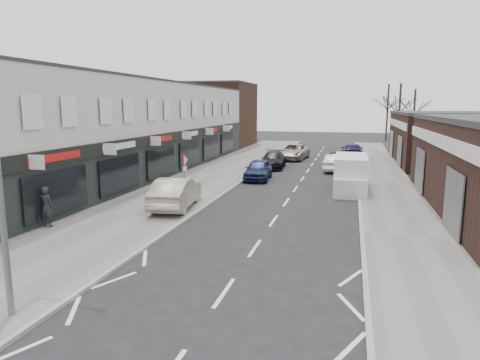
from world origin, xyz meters
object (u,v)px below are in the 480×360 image
Objects in this scene: parked_car_left_b at (273,160)px; parked_car_right_b at (337,158)px; parked_car_right_c at (352,151)px; parked_car_left_c at (293,152)px; pedestrian at (46,207)px; street_lamp at (0,134)px; parked_car_right_a at (336,163)px; parked_car_left_a at (258,170)px; white_van at (351,174)px; warning_sign at (185,164)px; sedan_on_pavement at (176,192)px.

parked_car_left_b is 5.75m from parked_car_right_b.
parked_car_left_c is at bearing 18.00° from parked_car_right_c.
pedestrian is at bearing -109.75° from parked_car_left_b.
parked_car_right_c is at bearing 24.68° from parked_car_left_c.
pedestrian is at bearing 123.73° from street_lamp.
parked_car_left_c reaches higher than parked_car_right_b.
parked_car_left_a is at bearing 51.71° from parked_car_right_a.
street_lamp is 34.40m from parked_car_left_c.
parked_car_left_b is at bearing 86.93° from street_lamp.
white_van is 1.32× the size of parked_car_left_a.
parked_car_left_b is at bearing 23.74° from parked_car_right_b.
parked_car_right_c is (0.10, 16.94, -0.27)m from white_van.
white_van is at bearing -55.85° from parked_car_left_b.
warning_sign is 0.64× the size of parked_car_left_a.
parked_car_left_b is 6.50m from parked_car_left_c.
sedan_on_pavement is at bearing 93.31° from street_lamp.
sedan_on_pavement is 17.16m from parked_car_right_a.
warning_sign is at bearing -121.64° from pedestrian.
warning_sign is 0.48× the size of white_van.
parked_car_left_c is 1.05× the size of parked_car_right_c.
sedan_on_pavement is at bearing -105.36° from parked_car_left_a.
parked_car_right_b is (7.40, 18.37, -0.18)m from sedan_on_pavement.
parked_car_right_b is 6.25m from parked_car_right_c.
sedan_on_pavement is (-0.04, -1.14, -1.30)m from warning_sign.
sedan_on_pavement is 22.65m from parked_car_left_c.
parked_car_left_a is at bearing 64.01° from parked_car_right_c.
parked_car_right_a is (7.40, 15.48, -0.21)m from sedan_on_pavement.
white_van is 15.93m from parked_car_left_c.
pedestrian is (-12.60, -12.20, -0.02)m from white_van.
warning_sign is at bearing -143.41° from white_van.
sedan_on_pavement is 0.99× the size of parked_car_left_b.
parked_car_right_b is 0.81× the size of parked_car_right_c.
parked_car_right_a is (-1.20, 7.94, -0.34)m from white_van.
parked_car_left_a is 0.81× the size of parked_car_right_c.
warning_sign is 9.22m from parked_car_left_a.
parked_car_right_a is (11.40, 20.14, -0.31)m from pedestrian.
parked_car_right_a is at bearing -116.28° from pedestrian.
pedestrian reaches higher than parked_car_left_a.
parked_car_right_c is (8.66, 23.33, -1.44)m from warning_sign.
parked_car_right_c is (8.03, 36.13, -3.86)m from street_lamp.
parked_car_left_c is at bearing -43.39° from parked_car_right_b.
street_lamp is 4.53× the size of pedestrian.
warning_sign reaches higher than sedan_on_pavement.
pedestrian is 25.69m from parked_car_right_b.
white_van is 17.54m from pedestrian.
parked_car_left_b is 10.71m from parked_car_right_c.
parked_car_left_b is (1.48, 27.66, -3.92)m from street_lamp.
sedan_on_pavement is 0.91× the size of parked_car_right_c.
pedestrian is 15.89m from parked_car_left_a.
pedestrian is at bearing 63.12° from parked_car_right_b.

